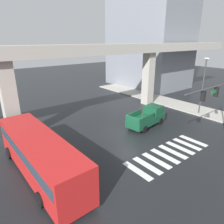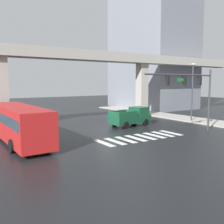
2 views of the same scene
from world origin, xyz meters
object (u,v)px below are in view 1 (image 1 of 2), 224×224
pickup_truck (148,117)px  street_lamp_near_corner (204,80)px  traffic_signal_mast (221,96)px  city_bus (40,153)px

pickup_truck → street_lamp_near_corner: (8.13, -1.70, 3.57)m
street_lamp_near_corner → pickup_truck: bearing=168.2°
traffic_signal_mast → city_bus: bearing=159.9°
traffic_signal_mast → street_lamp_near_corner: size_ratio=1.20×
city_bus → traffic_signal_mast: traffic_signal_mast is taller
pickup_truck → street_lamp_near_corner: bearing=-11.8°
pickup_truck → city_bus: bearing=-174.4°
traffic_signal_mast → street_lamp_near_corner: 7.89m
city_bus → traffic_signal_mast: size_ratio=1.25×
city_bus → street_lamp_near_corner: size_ratio=1.50×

